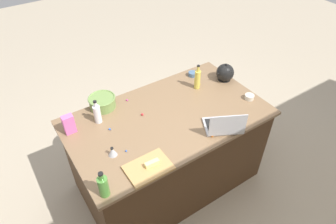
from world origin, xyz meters
The scene contains 21 objects.
ground_plane centered at (0.00, 0.00, 0.00)m, with size 12.00×12.00×0.00m, color #B7A88E.
island_counter centered at (0.00, 0.00, 0.45)m, with size 1.76×1.02×0.90m.
laptop centered at (-0.30, 0.39, 0.95)m, with size 0.38×0.34×0.22m.
mixing_bowl_large centered at (0.42, -0.44, 0.96)m, with size 0.24×0.24×0.11m.
bottle_vinegar centered at (0.54, -0.27, 0.99)m, with size 0.06×0.06×0.23m.
bottle_oil centered at (-0.47, -0.20, 1.00)m, with size 0.06×0.06×0.26m.
bottle_olive centered at (0.79, 0.43, 0.99)m, with size 0.07×0.07×0.22m.
kettle centered at (-0.79, -0.16, 0.98)m, with size 0.21×0.18×0.20m.
cutting_board centered at (0.44, 0.40, 0.91)m, with size 0.33×0.23×0.02m, color tan.
butter_stick_left centered at (0.41, 0.40, 0.94)m, with size 0.11×0.04×0.04m, color #F4E58C.
ramekin_small centered at (-0.56, -0.39, 0.92)m, with size 0.09×0.09×0.04m, color slate.
ramekin_medium centered at (-0.77, 0.21, 0.92)m, with size 0.09×0.09×0.04m, color beige.
kitchen_timer centered at (0.60, 0.14, 0.94)m, with size 0.07×0.07×0.08m.
candy_bag centered at (0.78, -0.28, 0.99)m, with size 0.09×0.06×0.17m, color pink.
candy_0 centered at (0.18, -0.14, 0.91)m, with size 0.02×0.02×0.02m, color red.
candy_1 centered at (0.50, 0.17, 0.91)m, with size 0.01×0.01×0.01m, color blue.
candy_2 centered at (0.50, -0.12, 0.91)m, with size 0.02×0.02×0.02m, color blue.
candy_3 centered at (-0.16, 0.41, 0.91)m, with size 0.02×0.02×0.02m, color orange.
candy_4 centered at (-0.23, 0.37, 0.91)m, with size 0.02×0.02×0.02m, color #CC3399.
candy_5 centered at (-0.52, -0.22, 0.91)m, with size 0.02×0.02×0.02m, color yellow.
candy_6 centered at (0.20, -0.39, 0.91)m, with size 0.02×0.02×0.02m, color #CC3399.
Camera 1 is at (1.08, 1.64, 2.65)m, focal length 32.05 mm.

